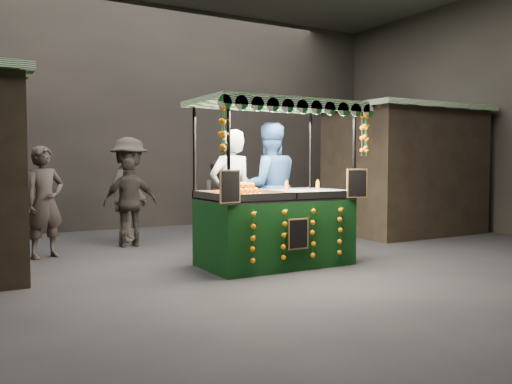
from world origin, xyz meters
TOP-DOWN VIEW (x-y plane):
  - ground at (0.00, 0.00)m, footprint 12.00×12.00m
  - market_hall at (0.00, 0.00)m, footprint 12.10×10.10m
  - neighbour_stall_right at (4.40, 1.50)m, footprint 3.00×2.20m
  - juice_stall at (0.21, -0.23)m, footprint 2.38×1.40m
  - vendor_grey at (-0.08, 0.62)m, footprint 0.75×0.52m
  - vendor_blue at (0.71, 0.80)m, footprint 1.19×1.03m
  - shopper_0 at (-2.54, 2.02)m, footprint 0.73×0.62m
  - shopper_1 at (0.84, 2.93)m, footprint 0.81×0.67m
  - shopper_2 at (-1.09, 2.47)m, footprint 0.94×0.50m
  - shopper_3 at (-0.94, 3.03)m, footprint 1.34×1.41m

SIDE VIEW (x-z plane):
  - ground at x=0.00m, z-range 0.00..0.00m
  - juice_stall at x=0.21m, z-range -0.44..1.87m
  - shopper_1 at x=0.84m, z-range 0.00..1.50m
  - shopper_2 at x=-1.09m, z-range 0.00..1.53m
  - shopper_0 at x=-2.54m, z-range 0.00..1.71m
  - shopper_3 at x=-0.94m, z-range 0.00..1.92m
  - vendor_grey at x=-0.08m, z-range 0.00..1.95m
  - vendor_blue at x=0.71m, z-range 0.00..2.10m
  - neighbour_stall_right at x=4.40m, z-range 0.01..2.61m
  - market_hall at x=0.00m, z-range 0.86..5.91m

